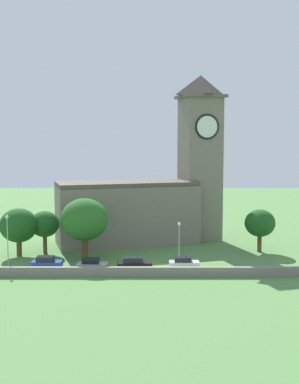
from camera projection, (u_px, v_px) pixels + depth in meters
name	position (u px, v px, depth m)	size (l,w,h in m)	color
ground_plane	(154.00, 246.00, 85.41)	(200.00, 200.00, 0.00)	#517F42
church	(152.00, 194.00, 88.37)	(29.56, 15.75, 28.55)	slate
quay_barrier	(155.00, 272.00, 66.87)	(51.77, 0.70, 1.25)	gray
car_blue	(47.00, 263.00, 70.39)	(4.13, 2.22, 1.82)	#233D9E
car_silver	(93.00, 265.00, 69.40)	(4.10, 2.24, 1.77)	silver
car_black	(135.00, 264.00, 69.51)	(4.77, 2.47, 1.93)	black
car_white	(185.00, 263.00, 70.38)	(4.06, 2.17, 1.73)	silver
streetlamp_west_end	(8.00, 233.00, 71.59)	(0.44, 0.44, 7.22)	#9EA0A5
streetlamp_west_mid	(180.00, 236.00, 72.38)	(0.44, 0.44, 6.09)	#9EA0A5
tree_riverside_east	(85.00, 220.00, 75.36)	(6.88, 6.88, 9.11)	brown
tree_by_tower	(20.00, 226.00, 78.27)	(5.75, 5.75, 7.26)	brown
tree_riverside_west	(261.00, 223.00, 80.92)	(4.77, 4.77, 6.72)	brown
tree_churchyard	(46.00, 224.00, 79.94)	(4.47, 4.47, 6.60)	brown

